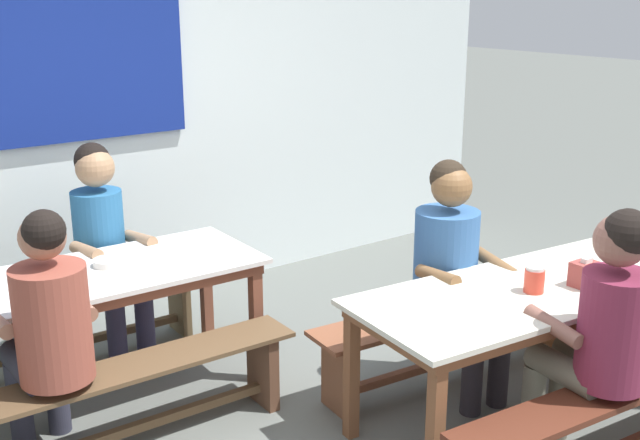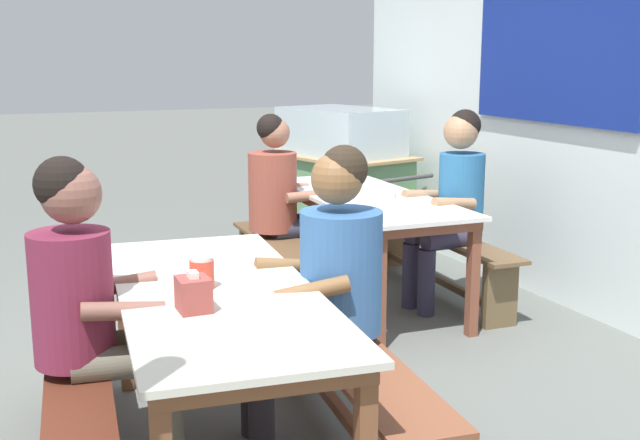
% 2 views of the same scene
% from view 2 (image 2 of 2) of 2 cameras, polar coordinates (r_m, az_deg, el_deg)
% --- Properties ---
extents(ground_plane, '(40.00, 40.00, 0.00)m').
position_cam_2_polar(ground_plane, '(4.19, -6.58, -11.20)').
color(ground_plane, '#5F635E').
extents(backdrop_wall, '(6.24, 0.23, 3.00)m').
position_cam_2_polar(backdrop_wall, '(5.11, 20.61, 10.37)').
color(backdrop_wall, white).
rests_on(backdrop_wall, ground_plane).
extents(dining_table_far, '(1.84, 0.77, 0.73)m').
position_cam_2_polar(dining_table_far, '(5.23, 3.38, 1.01)').
color(dining_table_far, silver).
rests_on(dining_table_far, ground_plane).
extents(dining_table_near, '(1.88, 0.93, 0.73)m').
position_cam_2_polar(dining_table_near, '(3.19, -7.38, -6.14)').
color(dining_table_near, silver).
rests_on(dining_table_near, ground_plane).
extents(bench_far_back, '(1.76, 0.31, 0.43)m').
position_cam_2_polar(bench_far_back, '(5.55, 8.44, -2.33)').
color(bench_far_back, brown).
rests_on(bench_far_back, ground_plane).
extents(bench_far_front, '(1.69, 0.32, 0.43)m').
position_cam_2_polar(bench_far_front, '(5.11, -2.21, -3.48)').
color(bench_far_front, brown).
rests_on(bench_far_front, ground_plane).
extents(bench_near_back, '(1.77, 0.47, 0.43)m').
position_cam_2_polar(bench_near_back, '(3.44, 1.88, -11.12)').
color(bench_near_back, brown).
rests_on(bench_near_back, ground_plane).
extents(bench_near_front, '(1.81, 0.42, 0.43)m').
position_cam_2_polar(bench_near_front, '(3.27, -16.85, -12.80)').
color(bench_near_front, '#542618').
rests_on(bench_near_front, ground_plane).
extents(food_cart, '(1.68, 1.14, 1.18)m').
position_cam_2_polar(food_cart, '(6.88, 1.36, 3.84)').
color(food_cart, '#619362').
rests_on(food_cart, ground_plane).
extents(person_left_back_turned, '(0.44, 0.57, 1.25)m').
position_cam_2_polar(person_left_back_turned, '(5.35, -2.71, 1.77)').
color(person_left_back_turned, '#353546').
rests_on(person_left_back_turned, ground_plane).
extents(person_right_near_table, '(0.49, 0.61, 1.27)m').
position_cam_2_polar(person_right_near_table, '(3.35, 0.45, -4.01)').
color(person_right_near_table, '#282328').
rests_on(person_right_near_table, ground_plane).
extents(person_center_facing, '(0.42, 0.52, 1.29)m').
position_cam_2_polar(person_center_facing, '(5.19, 9.51, 1.71)').
color(person_center_facing, '#332F47').
rests_on(person_center_facing, ground_plane).
extents(person_near_front, '(0.45, 0.56, 1.27)m').
position_cam_2_polar(person_near_front, '(3.17, -16.11, -5.27)').
color(person_near_front, '#676354').
rests_on(person_near_front, ground_plane).
extents(tissue_box, '(0.13, 0.11, 0.15)m').
position_cam_2_polar(tissue_box, '(2.90, -9.06, -5.25)').
color(tissue_box, '#98403B').
rests_on(tissue_box, dining_table_near).
extents(condiment_jar, '(0.10, 0.10, 0.13)m').
position_cam_2_polar(condiment_jar, '(3.17, -8.46, -3.75)').
color(condiment_jar, '#E24430').
rests_on(condiment_jar, dining_table_near).
extents(soup_bowl, '(0.17, 0.17, 0.04)m').
position_cam_2_polar(soup_bowl, '(5.10, 4.58, 1.75)').
color(soup_bowl, silver).
rests_on(soup_bowl, dining_table_far).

